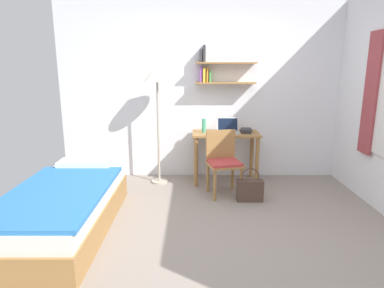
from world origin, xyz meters
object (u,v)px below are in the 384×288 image
(desk_chair, at_px, (222,160))
(book_stack, at_px, (245,131))
(standing_lamp, at_px, (156,81))
(bed, at_px, (62,209))
(handbag, at_px, (249,190))
(laptop, at_px, (227,129))
(desk, at_px, (224,143))
(water_bottle, at_px, (203,126))

(desk_chair, xyz_separation_m, book_stack, (0.37, 0.48, 0.30))
(standing_lamp, xyz_separation_m, book_stack, (1.27, 0.03, -0.71))
(bed, height_order, book_stack, book_stack)
(bed, xyz_separation_m, handbag, (2.07, 0.77, -0.09))
(book_stack, bearing_deg, bed, -144.42)
(laptop, bearing_deg, standing_lamp, -177.61)
(desk, relative_size, desk_chair, 1.13)
(standing_lamp, relative_size, handbag, 3.86)
(bed, distance_m, laptop, 2.46)
(laptop, xyz_separation_m, book_stack, (0.26, -0.01, -0.03))
(desk, relative_size, water_bottle, 4.84)
(desk_chair, bearing_deg, book_stack, 52.37)
(desk_chair, xyz_separation_m, laptop, (0.11, 0.49, 0.33))
(water_bottle, bearing_deg, desk_chair, -64.17)
(laptop, bearing_deg, desk_chair, -102.49)
(desk_chair, relative_size, handbag, 1.93)
(bed, relative_size, water_bottle, 9.95)
(standing_lamp, distance_m, handbag, 1.94)
(standing_lamp, bearing_deg, desk_chair, -26.34)
(laptop, bearing_deg, bed, -140.61)
(desk_chair, xyz_separation_m, standing_lamp, (-0.90, 0.45, 1.01))
(desk, bearing_deg, water_bottle, 176.57)
(bed, height_order, desk_chair, desk_chair)
(standing_lamp, height_order, water_bottle, standing_lamp)
(desk, height_order, water_bottle, water_bottle)
(bed, distance_m, handbag, 2.21)
(desk, distance_m, handbag, 0.90)
(book_stack, bearing_deg, handbag, -93.55)
(desk_chair, height_order, handbag, desk_chair)
(bed, bearing_deg, standing_lamp, 60.28)
(standing_lamp, bearing_deg, water_bottle, 4.62)
(desk, relative_size, standing_lamp, 0.57)
(desk, xyz_separation_m, book_stack, (0.29, -0.00, 0.19))
(desk, relative_size, laptop, 3.01)
(laptop, bearing_deg, handbag, -74.06)
(bed, relative_size, standing_lamp, 1.17)
(desk, distance_m, laptop, 0.21)
(desk_chair, height_order, book_stack, desk_chair)
(book_stack, relative_size, handbag, 0.53)
(standing_lamp, bearing_deg, book_stack, 1.44)
(book_stack, bearing_deg, desk_chair, -127.63)
(book_stack, height_order, handbag, book_stack)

